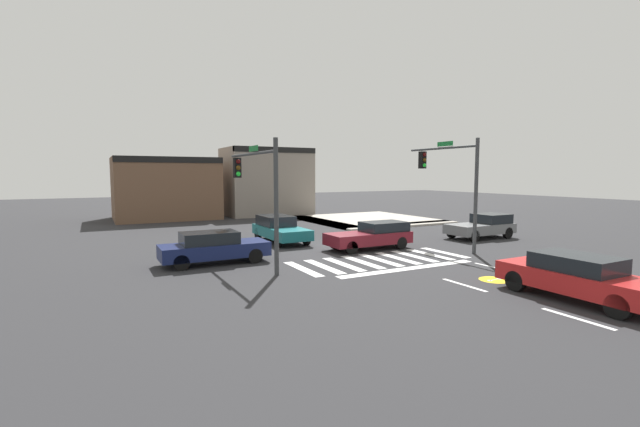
{
  "coord_description": "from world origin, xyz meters",
  "views": [
    {
      "loc": [
        -11.48,
        -20.22,
        3.92
      ],
      "look_at": [
        -0.54,
        0.35,
        1.76
      ],
      "focal_mm": 24.09,
      "sensor_mm": 36.0,
      "label": 1
    }
  ],
  "objects_px": {
    "traffic_signal_southwest": "(256,180)",
    "car_teal": "(279,229)",
    "car_navy": "(213,247)",
    "car_gray": "(483,226)",
    "car_maroon": "(372,235)",
    "traffic_signal_southeast": "(450,174)",
    "car_red": "(577,277)"
  },
  "relations": [
    {
      "from": "traffic_signal_southwest",
      "to": "car_teal",
      "type": "xyz_separation_m",
      "value": [
        3.3,
        5.41,
        -2.89
      ]
    },
    {
      "from": "car_gray",
      "to": "car_red",
      "type": "height_order",
      "value": "car_gray"
    },
    {
      "from": "traffic_signal_southwest",
      "to": "car_red",
      "type": "relative_size",
      "value": 1.21
    },
    {
      "from": "traffic_signal_southwest",
      "to": "car_teal",
      "type": "bearing_deg",
      "value": -31.43
    },
    {
      "from": "car_teal",
      "to": "traffic_signal_southwest",
      "type": "bearing_deg",
      "value": -31.43
    },
    {
      "from": "traffic_signal_southeast",
      "to": "car_red",
      "type": "xyz_separation_m",
      "value": [
        -3.24,
        -8.76,
        -3.19
      ]
    },
    {
      "from": "car_navy",
      "to": "car_red",
      "type": "xyz_separation_m",
      "value": [
        8.63,
        -10.74,
        0.01
      ]
    },
    {
      "from": "traffic_signal_southeast",
      "to": "car_maroon",
      "type": "distance_m",
      "value": 5.13
    },
    {
      "from": "car_navy",
      "to": "car_red",
      "type": "bearing_deg",
      "value": 128.78
    },
    {
      "from": "traffic_signal_southeast",
      "to": "car_red",
      "type": "relative_size",
      "value": 1.2
    },
    {
      "from": "car_teal",
      "to": "car_gray",
      "type": "height_order",
      "value": "car_teal"
    },
    {
      "from": "traffic_signal_southeast",
      "to": "traffic_signal_southwest",
      "type": "bearing_deg",
      "value": 85.02
    },
    {
      "from": "traffic_signal_southeast",
      "to": "car_red",
      "type": "distance_m",
      "value": 9.87
    },
    {
      "from": "car_teal",
      "to": "car_gray",
      "type": "relative_size",
      "value": 1.1
    },
    {
      "from": "car_navy",
      "to": "car_gray",
      "type": "height_order",
      "value": "car_gray"
    },
    {
      "from": "car_gray",
      "to": "car_maroon",
      "type": "bearing_deg",
      "value": -0.35
    },
    {
      "from": "car_navy",
      "to": "car_teal",
      "type": "height_order",
      "value": "car_teal"
    },
    {
      "from": "traffic_signal_southeast",
      "to": "car_maroon",
      "type": "height_order",
      "value": "traffic_signal_southeast"
    },
    {
      "from": "traffic_signal_southwest",
      "to": "traffic_signal_southeast",
      "type": "bearing_deg",
      "value": -94.98
    },
    {
      "from": "car_maroon",
      "to": "car_red",
      "type": "bearing_deg",
      "value": 91.78
    },
    {
      "from": "traffic_signal_southwest",
      "to": "car_gray",
      "type": "xyz_separation_m",
      "value": [
        14.84,
        0.87,
        -2.92
      ]
    },
    {
      "from": "car_maroon",
      "to": "car_gray",
      "type": "height_order",
      "value": "car_gray"
    },
    {
      "from": "car_maroon",
      "to": "traffic_signal_southwest",
      "type": "bearing_deg",
      "value": 7.8
    },
    {
      "from": "car_navy",
      "to": "car_gray",
      "type": "xyz_separation_m",
      "value": [
        16.45,
        -0.22,
        0.01
      ]
    },
    {
      "from": "car_maroon",
      "to": "car_red",
      "type": "distance_m",
      "value": 10.57
    },
    {
      "from": "car_gray",
      "to": "traffic_signal_southeast",
      "type": "bearing_deg",
      "value": 21.02
    },
    {
      "from": "car_navy",
      "to": "car_maroon",
      "type": "height_order",
      "value": "car_navy"
    },
    {
      "from": "car_teal",
      "to": "car_red",
      "type": "distance_m",
      "value": 15.51
    },
    {
      "from": "traffic_signal_southeast",
      "to": "car_teal",
      "type": "relative_size",
      "value": 1.21
    },
    {
      "from": "traffic_signal_southwest",
      "to": "car_navy",
      "type": "bearing_deg",
      "value": 56.01
    },
    {
      "from": "traffic_signal_southwest",
      "to": "car_teal",
      "type": "distance_m",
      "value": 6.96
    },
    {
      "from": "car_maroon",
      "to": "car_teal",
      "type": "xyz_separation_m",
      "value": [
        -3.38,
        4.49,
        0.05
      ]
    }
  ]
}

